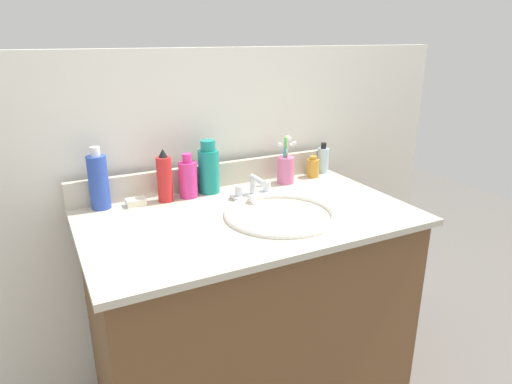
{
  "coord_description": "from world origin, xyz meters",
  "views": [
    {
      "loc": [
        -0.59,
        -1.21,
        1.34
      ],
      "look_at": [
        0.03,
        0.0,
        0.87
      ],
      "focal_mm": 31.59,
      "sensor_mm": 36.0,
      "label": 1
    }
  ],
  "objects_px": {
    "bottle_mouthwash_teal": "(209,169)",
    "bottle_shampoo_blue": "(99,181)",
    "cup_pink": "(286,168)",
    "bottle_oil_amber": "(313,167)",
    "bottle_soap_pink": "(188,178)",
    "soap_bar": "(136,202)",
    "faucet": "(254,189)",
    "bottle_gel_clear": "(323,160)",
    "bottle_spray_red": "(165,178)"
  },
  "relations": [
    {
      "from": "bottle_oil_amber",
      "to": "cup_pink",
      "type": "bearing_deg",
      "value": -172.65
    },
    {
      "from": "bottle_shampoo_blue",
      "to": "cup_pink",
      "type": "bearing_deg",
      "value": -3.48
    },
    {
      "from": "bottle_soap_pink",
      "to": "bottle_mouthwash_teal",
      "type": "bearing_deg",
      "value": 9.3
    },
    {
      "from": "bottle_soap_pink",
      "to": "soap_bar",
      "type": "bearing_deg",
      "value": -178.95
    },
    {
      "from": "bottle_oil_amber",
      "to": "bottle_shampoo_blue",
      "type": "bearing_deg",
      "value": 178.35
    },
    {
      "from": "bottle_shampoo_blue",
      "to": "cup_pink",
      "type": "height_order",
      "value": "bottle_shampoo_blue"
    },
    {
      "from": "bottle_spray_red",
      "to": "bottle_mouthwash_teal",
      "type": "bearing_deg",
      "value": 6.77
    },
    {
      "from": "faucet",
      "to": "cup_pink",
      "type": "bearing_deg",
      "value": 26.48
    },
    {
      "from": "soap_bar",
      "to": "bottle_mouthwash_teal",
      "type": "bearing_deg",
      "value": 3.61
    },
    {
      "from": "bottle_spray_red",
      "to": "bottle_shampoo_blue",
      "type": "relative_size",
      "value": 0.89
    },
    {
      "from": "cup_pink",
      "to": "bottle_gel_clear",
      "type": "bearing_deg",
      "value": 14.04
    },
    {
      "from": "bottle_soap_pink",
      "to": "bottle_oil_amber",
      "type": "relative_size",
      "value": 1.82
    },
    {
      "from": "bottle_mouthwash_teal",
      "to": "bottle_oil_amber",
      "type": "height_order",
      "value": "bottle_mouthwash_teal"
    },
    {
      "from": "bottle_soap_pink",
      "to": "cup_pink",
      "type": "relative_size",
      "value": 0.85
    },
    {
      "from": "cup_pink",
      "to": "bottle_spray_red",
      "type": "bearing_deg",
      "value": 178.72
    },
    {
      "from": "cup_pink",
      "to": "bottle_oil_amber",
      "type": "bearing_deg",
      "value": 7.35
    },
    {
      "from": "cup_pink",
      "to": "soap_bar",
      "type": "relative_size",
      "value": 2.89
    },
    {
      "from": "bottle_soap_pink",
      "to": "bottle_oil_amber",
      "type": "distance_m",
      "value": 0.53
    },
    {
      "from": "bottle_mouthwash_teal",
      "to": "bottle_spray_red",
      "type": "height_order",
      "value": "bottle_mouthwash_teal"
    },
    {
      "from": "bottle_spray_red",
      "to": "bottle_shampoo_blue",
      "type": "distance_m",
      "value": 0.21
    },
    {
      "from": "bottle_gel_clear",
      "to": "soap_bar",
      "type": "relative_size",
      "value": 1.96
    },
    {
      "from": "soap_bar",
      "to": "bottle_soap_pink",
      "type": "bearing_deg",
      "value": 1.05
    },
    {
      "from": "bottle_shampoo_blue",
      "to": "bottle_spray_red",
      "type": "bearing_deg",
      "value": -8.37
    },
    {
      "from": "bottle_mouthwash_teal",
      "to": "bottle_soap_pink",
      "type": "height_order",
      "value": "bottle_mouthwash_teal"
    },
    {
      "from": "bottle_oil_amber",
      "to": "faucet",
      "type": "bearing_deg",
      "value": -161.28
    },
    {
      "from": "bottle_soap_pink",
      "to": "bottle_shampoo_blue",
      "type": "height_order",
      "value": "bottle_shampoo_blue"
    },
    {
      "from": "bottle_oil_amber",
      "to": "cup_pink",
      "type": "relative_size",
      "value": 0.46
    },
    {
      "from": "cup_pink",
      "to": "bottle_shampoo_blue",
      "type": "bearing_deg",
      "value": 176.52
    },
    {
      "from": "bottle_shampoo_blue",
      "to": "cup_pink",
      "type": "distance_m",
      "value": 0.68
    },
    {
      "from": "bottle_gel_clear",
      "to": "bottle_soap_pink",
      "type": "bearing_deg",
      "value": -176.58
    },
    {
      "from": "bottle_shampoo_blue",
      "to": "soap_bar",
      "type": "distance_m",
      "value": 0.14
    },
    {
      "from": "faucet",
      "to": "soap_bar",
      "type": "relative_size",
      "value": 2.5
    },
    {
      "from": "faucet",
      "to": "bottle_mouthwash_teal",
      "type": "height_order",
      "value": "bottle_mouthwash_teal"
    },
    {
      "from": "bottle_gel_clear",
      "to": "faucet",
      "type": "bearing_deg",
      "value": -159.93
    },
    {
      "from": "faucet",
      "to": "bottle_gel_clear",
      "type": "height_order",
      "value": "bottle_gel_clear"
    },
    {
      "from": "bottle_mouthwash_teal",
      "to": "cup_pink",
      "type": "xyz_separation_m",
      "value": [
        0.3,
        -0.03,
        -0.03
      ]
    },
    {
      "from": "bottle_gel_clear",
      "to": "bottle_mouthwash_teal",
      "type": "height_order",
      "value": "bottle_mouthwash_teal"
    },
    {
      "from": "faucet",
      "to": "bottle_spray_red",
      "type": "relative_size",
      "value": 0.87
    },
    {
      "from": "bottle_oil_amber",
      "to": "soap_bar",
      "type": "distance_m",
      "value": 0.71
    },
    {
      "from": "bottle_gel_clear",
      "to": "cup_pink",
      "type": "distance_m",
      "value": 0.22
    },
    {
      "from": "faucet",
      "to": "bottle_gel_clear",
      "type": "xyz_separation_m",
      "value": [
        0.39,
        0.14,
        0.03
      ]
    },
    {
      "from": "bottle_mouthwash_teal",
      "to": "cup_pink",
      "type": "distance_m",
      "value": 0.31
    },
    {
      "from": "faucet",
      "to": "bottle_oil_amber",
      "type": "bearing_deg",
      "value": 18.72
    },
    {
      "from": "faucet",
      "to": "bottle_shampoo_blue",
      "type": "distance_m",
      "value": 0.52
    },
    {
      "from": "bottle_mouthwash_teal",
      "to": "bottle_soap_pink",
      "type": "distance_m",
      "value": 0.09
    },
    {
      "from": "faucet",
      "to": "bottle_mouthwash_teal",
      "type": "distance_m",
      "value": 0.18
    },
    {
      "from": "bottle_gel_clear",
      "to": "bottle_oil_amber",
      "type": "xyz_separation_m",
      "value": [
        -0.07,
        -0.03,
        -0.02
      ]
    },
    {
      "from": "bottle_mouthwash_teal",
      "to": "bottle_shampoo_blue",
      "type": "xyz_separation_m",
      "value": [
        -0.38,
        0.01,
        0.01
      ]
    },
    {
      "from": "bottle_oil_amber",
      "to": "bottle_mouthwash_teal",
      "type": "bearing_deg",
      "value": 178.35
    },
    {
      "from": "bottle_soap_pink",
      "to": "soap_bar",
      "type": "distance_m",
      "value": 0.2
    }
  ]
}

